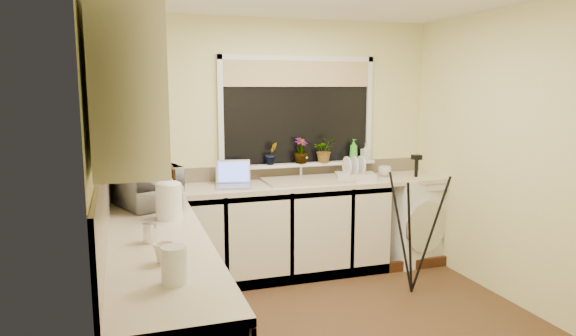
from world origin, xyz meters
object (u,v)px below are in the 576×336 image
(microwave, at_px, (146,185))
(cup_left, at_px, (164,253))
(tripod, at_px, (414,225))
(kettle, at_px, (169,202))
(soap_bottle_clear, at_px, (366,152))
(dish_rack, at_px, (355,176))
(plant_c, at_px, (301,150))
(soap_bottle_green, at_px, (354,150))
(laptop, at_px, (233,180))
(plant_b, at_px, (271,154))
(washing_machine, at_px, (409,217))
(steel_jar, at_px, (150,233))
(glass_jug, at_px, (174,265))
(cup_back, at_px, (385,171))
(plant_d, at_px, (325,150))

(microwave, bearing_deg, cup_left, 159.19)
(tripod, bearing_deg, cup_left, -138.90)
(kettle, xyz_separation_m, soap_bottle_clear, (2.10, 1.22, 0.12))
(dish_rack, height_order, tripod, tripod)
(plant_c, relative_size, soap_bottle_green, 1.16)
(laptop, height_order, plant_b, plant_b)
(washing_machine, bearing_deg, steel_jar, -162.00)
(laptop, relative_size, microwave, 0.65)
(glass_jug, relative_size, cup_back, 1.32)
(washing_machine, distance_m, laptop, 1.95)
(plant_d, bearing_deg, plant_c, 179.10)
(tripod, relative_size, cup_back, 9.22)
(laptop, bearing_deg, plant_c, 26.34)
(microwave, relative_size, plant_d, 2.31)
(tripod, relative_size, glass_jug, 7.00)
(plant_d, bearing_deg, glass_jug, -125.45)
(washing_machine, xyz_separation_m, soap_bottle_clear, (-0.44, 0.16, 0.69))
(glass_jug, bearing_deg, soap_bottle_green, 49.97)
(washing_machine, distance_m, cup_left, 3.34)
(kettle, bearing_deg, plant_b, 48.17)
(microwave, bearing_deg, cup_back, -97.41)
(tripod, xyz_separation_m, cup_back, (0.15, 0.81, 0.34))
(glass_jug, bearing_deg, laptop, 71.41)
(microwave, height_order, cup_back, microwave)
(washing_machine, relative_size, microwave, 1.56)
(tripod, relative_size, plant_c, 4.80)
(glass_jug, bearing_deg, steel_jar, 95.95)
(laptop, height_order, plant_d, plant_d)
(microwave, bearing_deg, laptop, -76.60)
(soap_bottle_green, distance_m, cup_back, 0.38)
(plant_d, relative_size, cup_back, 1.87)
(washing_machine, relative_size, laptop, 2.41)
(soap_bottle_clear, distance_m, cup_left, 3.07)
(kettle, bearing_deg, tripod, 6.76)
(cup_left, bearing_deg, microwave, 90.95)
(microwave, xyz_separation_m, plant_b, (1.22, 0.76, 0.10))
(plant_c, bearing_deg, soap_bottle_clear, 0.42)
(cup_left, bearing_deg, laptop, 68.13)
(tripod, bearing_deg, plant_d, 128.77)
(glass_jug, height_order, plant_c, plant_c)
(washing_machine, distance_m, cup_back, 0.59)
(soap_bottle_green, xyz_separation_m, cup_back, (0.27, -0.17, -0.21))
(plant_c, xyz_separation_m, cup_left, (-1.50, -2.12, -0.23))
(plant_d, distance_m, cup_left, 2.75)
(dish_rack, height_order, glass_jug, glass_jug)
(plant_b, bearing_deg, plant_d, -0.43)
(plant_c, bearing_deg, cup_back, -10.04)
(washing_machine, height_order, soap_bottle_green, soap_bottle_green)
(dish_rack, xyz_separation_m, soap_bottle_green, (0.08, 0.23, 0.23))
(dish_rack, distance_m, soap_bottle_green, 0.34)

